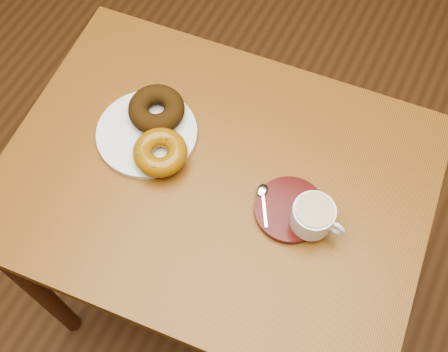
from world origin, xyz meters
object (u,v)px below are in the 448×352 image
at_px(saucer, 290,210).
at_px(coffee_cup, 314,216).
at_px(cafe_table, 216,203).
at_px(donut_plate, 147,133).

relative_size(saucer, coffee_cup, 1.30).
bearing_deg(cafe_table, donut_plate, 167.21).
bearing_deg(saucer, donut_plate, 175.78).
relative_size(donut_plate, saucer, 1.52).
bearing_deg(donut_plate, cafe_table, -7.66).
relative_size(cafe_table, saucer, 6.57).
distance_m(donut_plate, coffee_cup, 0.38).
xyz_separation_m(cafe_table, saucer, (0.16, -0.00, 0.13)).
relative_size(cafe_table, coffee_cup, 8.53).
height_order(cafe_table, donut_plate, donut_plate).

